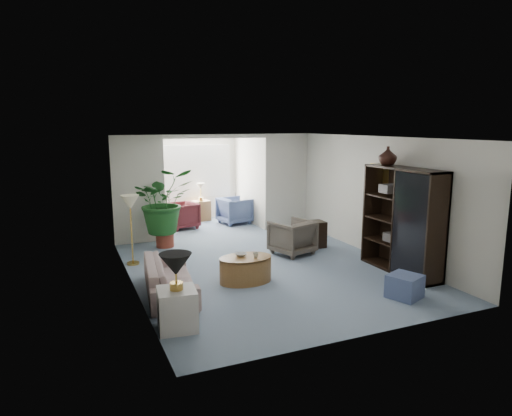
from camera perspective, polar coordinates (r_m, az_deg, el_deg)
name	(u,v)px	position (r m, az deg, el deg)	size (l,w,h in m)	color
floor	(268,270)	(8.77, 1.56, -7.75)	(6.00, 6.00, 0.00)	#839AAD
sunroom_floor	(205,226)	(12.47, -6.37, -2.27)	(2.60, 2.60, 0.00)	#839AAD
back_pier_left	(139,190)	(10.78, -14.48, 2.20)	(1.20, 0.12, 2.50)	beige
back_pier_right	(286,182)	(11.95, 3.83, 3.30)	(1.20, 0.12, 2.50)	beige
back_header	(217,136)	(11.12, -4.95, 8.95)	(2.60, 0.12, 0.10)	beige
window_pane	(193,171)	(13.27, -7.86, 4.60)	(2.20, 0.02, 1.50)	white
window_blinds	(194,171)	(13.25, -7.82, 4.59)	(2.20, 0.02, 1.50)	white
framed_picture	(381,176)	(9.60, 15.35, 3.88)	(0.04, 0.50, 0.40)	beige
sofa	(170,277)	(7.66, -10.78, -8.52)	(1.89, 0.74, 0.55)	#B5AD99
end_table	(177,309)	(6.38, -9.86, -12.40)	(0.51, 0.51, 0.56)	beige
table_lamp	(176,265)	(6.16, -10.04, -7.00)	(0.44, 0.44, 0.30)	black
floor_lamp	(130,202)	(9.13, -15.53, 0.69)	(0.36, 0.36, 0.28)	#FBF5C7
coffee_table	(246,269)	(8.07, -1.31, -7.70)	(0.95, 0.95, 0.45)	olive
coffee_bowl	(241,254)	(8.07, -1.92, -5.85)	(0.20, 0.20, 0.05)	silver
coffee_cup	(256,255)	(7.96, -0.04, -5.93)	(0.10, 0.10, 0.09)	beige
wingback_chair	(292,237)	(9.74, 4.56, -3.66)	(0.79, 0.81, 0.74)	#5C5349
side_table_dark	(313,234)	(10.34, 7.22, -3.28)	(0.49, 0.39, 0.59)	black
entertainment_cabinet	(402,221)	(8.83, 17.86, -1.51)	(0.47, 1.77, 1.97)	black
cabinet_urn	(388,156)	(9.06, 16.20, 6.30)	(0.34, 0.34, 0.36)	black
ottoman	(405,286)	(7.75, 18.14, -9.31)	(0.47, 0.47, 0.37)	slate
plant_pot	(165,240)	(10.52, -11.34, -3.92)	(0.40, 0.40, 0.32)	brown
house_plant	(164,201)	(10.34, -11.52, 0.89)	(1.32, 1.15, 1.47)	#1C521E
sunroom_chair_blue	(235,210)	(12.67, -2.69, -0.32)	(0.78, 0.81, 0.73)	slate
sunroom_chair_maroon	(182,215)	(12.24, -9.27, -0.93)	(0.74, 0.76, 0.69)	maroon
sunroom_table	(201,211)	(13.15, -6.90, -0.33)	(0.47, 0.37, 0.58)	olive
shelf_clutter	(404,216)	(8.71, 18.07, -0.98)	(0.30, 1.09, 1.06)	#3D3937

